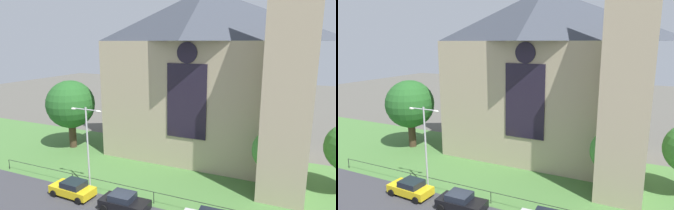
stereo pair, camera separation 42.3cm
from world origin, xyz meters
The scene contains 9 objects.
ground centered at (0.00, 10.00, 0.00)m, with size 160.00×160.00×0.00m, color #56544C.
grass_verge centered at (0.00, 8.00, 0.00)m, with size 120.00×20.00×0.01m, color #477538.
church_building centered at (2.59, 15.77, 10.27)m, with size 23.20×16.20×26.00m.
iron_railing centered at (1.82, 2.50, 0.99)m, with size 36.02×0.07×1.13m.
tree_right_near centered at (11.06, 8.55, 4.19)m, with size 4.03×4.03×6.23m.
tree_left_far centered at (-14.68, 11.14, 5.83)m, with size 6.28×6.28×9.02m.
streetlamp_near centered at (-4.99, 2.40, 5.14)m, with size 3.37×0.26×8.06m.
parked_car_yellow centered at (-5.53, 0.66, 0.74)m, with size 4.27×2.17×1.51m.
parked_car_black centered at (0.03, 0.54, 0.74)m, with size 4.24×2.10×1.51m.
Camera 2 is at (13.10, -18.69, 13.87)m, focal length 32.10 mm.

